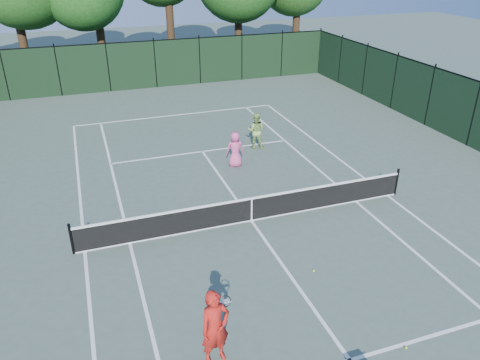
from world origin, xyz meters
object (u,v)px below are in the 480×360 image
object	(u,v)px
loose_ball_midcourt	(314,271)
player_pink	(235,149)
player_green	(256,131)
loose_ball_near_cart	(406,348)
coach	(215,328)

from	to	relation	value
loose_ball_midcourt	player_pink	bearing A→B (deg)	88.54
player_green	loose_ball_near_cart	xyz separation A→B (m)	(-1.06, -12.58, -0.81)
coach	loose_ball_midcourt	distance (m)	4.26
player_green	loose_ball_near_cart	bearing A→B (deg)	112.47
coach	loose_ball_near_cart	size ratio (longest dim) A/B	27.94
player_pink	player_green	size ratio (longest dim) A/B	0.91
player_pink	loose_ball_midcourt	xyz separation A→B (m)	(-0.19, -7.64, -0.74)
player_green	loose_ball_midcourt	size ratio (longest dim) A/B	24.78
loose_ball_near_cart	coach	bearing A→B (deg)	164.65
coach	player_green	distance (m)	12.59
player_green	loose_ball_midcourt	bearing A→B (deg)	106.56
coach	player_pink	size ratio (longest dim) A/B	1.23
player_pink	loose_ball_near_cart	distance (m)	10.98
coach	loose_ball_midcourt	xyz separation A→B (m)	(3.58, 2.13, -0.92)
coach	loose_ball_near_cart	world-z (taller)	coach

